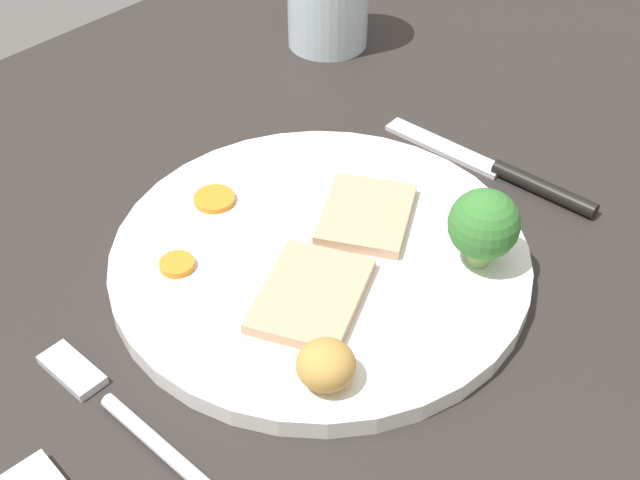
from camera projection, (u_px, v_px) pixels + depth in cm
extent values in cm
cube|color=#2B2623|center=(348.00, 284.00, 60.72)|extent=(120.00, 84.00, 3.60)
cylinder|color=white|center=(320.00, 259.00, 58.99)|extent=(28.47, 28.47, 1.40)
cube|color=tan|center=(366.00, 215.00, 60.76)|extent=(9.42, 8.83, 0.80)
cube|color=tan|center=(311.00, 295.00, 54.84)|extent=(10.14, 9.03, 0.80)
ellipsoid|color=#BC8C42|center=(326.00, 365.00, 49.33)|extent=(4.93, 4.93, 2.71)
cylinder|color=orange|center=(177.00, 264.00, 57.19)|extent=(2.34, 2.34, 0.48)
cylinder|color=orange|center=(214.00, 199.00, 62.34)|extent=(2.98, 2.98, 0.44)
cylinder|color=#8CB766|center=(479.00, 252.00, 57.22)|extent=(1.50, 1.50, 1.63)
sphere|color=#387A33|center=(484.00, 224.00, 55.58)|extent=(4.71, 4.71, 4.71)
cylinder|color=silver|center=(160.00, 446.00, 47.97)|extent=(1.05, 9.51, 0.90)
cube|color=silver|center=(72.00, 370.00, 52.22)|extent=(2.07, 4.53, 0.60)
cylinder|color=black|center=(544.00, 188.00, 64.89)|extent=(1.65, 8.55, 1.20)
cube|color=silver|center=(444.00, 147.00, 69.50)|extent=(2.25, 10.57, 0.40)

